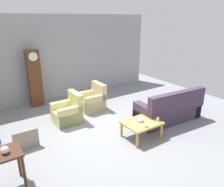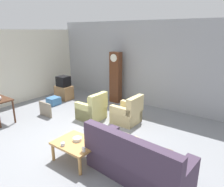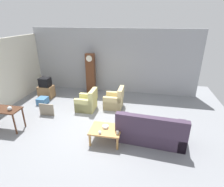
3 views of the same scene
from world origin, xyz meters
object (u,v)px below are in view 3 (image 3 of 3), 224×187
Objects in this scene: couch_floral at (151,132)px; console_table_dark at (2,112)px; armchair_olive_near at (87,103)px; bowl_white_stacked at (105,127)px; grandfather_clock at (91,74)px; cup_blue_rimmed at (100,133)px; armchair_olive_far at (115,101)px; framed_picture_leaning at (47,110)px; tv_crt at (45,82)px; glass_dome_cloche at (10,108)px; cup_white_porcelain at (117,132)px; coffee_table_wood at (106,131)px; storage_box_blue at (43,101)px; tv_stand_cabinet at (46,92)px.

couch_floral is 5.05m from console_table_dark.
armchair_olive_near is 3.10m from console_table_dark.
bowl_white_stacked is at bearing 0.77° from console_table_dark.
cup_blue_rimmed is at bearing -69.40° from grandfather_clock.
console_table_dark reaches higher than cup_blue_rimmed.
armchair_olive_far reaches higher than framed_picture_leaning.
framed_picture_leaning is (0.95, -1.66, -0.54)m from tv_crt.
tv_crt reaches higher than cup_blue_rimmed.
armchair_olive_near is at bearing 123.24° from bowl_white_stacked.
console_table_dark is 2.17× the size of framed_picture_leaning.
couch_floral is 4.18m from framed_picture_leaning.
glass_dome_cloche is 1.52× the size of cup_white_porcelain.
coffee_table_wood is 0.12m from bowl_white_stacked.
storage_box_blue is (0.21, -0.74, -0.64)m from tv_crt.
armchair_olive_near is at bearing 147.48° from couch_floral.
storage_box_blue is 3.09× the size of glass_dome_cloche.
grandfather_clock is 4.25× the size of tv_crt.
armchair_olive_far is at bearing 34.14° from console_table_dark.
armchair_olive_near is 2.88m from glass_dome_cloche.
storage_box_blue is 2.26× the size of bowl_white_stacked.
armchair_olive_far is 6.33× the size of glass_dome_cloche.
storage_box_blue is 4.10m from cup_blue_rimmed.
cup_white_porcelain is (0.40, -0.18, 0.11)m from coffee_table_wood.
framed_picture_leaning is at bearing -60.30° from tv_stand_cabinet.
armchair_olive_near is 9.63× the size of cup_white_porcelain.
cup_white_porcelain is (3.85, -2.26, 0.35)m from storage_box_blue.
grandfather_clock is 4.21m from glass_dome_cloche.
glass_dome_cloche is at bearing -7.37° from console_table_dark.
armchair_olive_far is at bearing -7.16° from tv_stand_cabinet.
armchair_olive_near is 2.59m from tv_crt.
cup_blue_rimmed is (3.33, -2.36, 0.34)m from storage_box_blue.
framed_picture_leaning is at bearing 156.84° from coffee_table_wood.
grandfather_clock reaches higher than armchair_olive_far.
glass_dome_cloche reaches higher than armchair_olive_near.
tv_crt is 1.00m from storage_box_blue.
couch_floral is 24.49× the size of cup_blue_rimmed.
coffee_table_wood is at bearing -37.68° from tv_crt.
tv_crt reaches higher than framed_picture_leaning.
console_table_dark is 6.54× the size of bowl_white_stacked.
coffee_table_wood is at bearing -66.57° from grandfather_clock.
armchair_olive_far is 2.63m from cup_white_porcelain.
armchair_olive_near is 1.18m from armchair_olive_far.
tv_stand_cabinet is 2.94m from glass_dome_cloche.
storage_box_blue is at bearing 149.35° from bowl_white_stacked.
armchair_olive_near is at bearing 117.22° from cup_blue_rimmed.
couch_floral is 5.64m from tv_stand_cabinet.
framed_picture_leaning is at bearing 64.34° from glass_dome_cloche.
grandfather_clock reaches higher than armchair_olive_near.
console_table_dark reaches higher than cup_white_porcelain.
tv_stand_cabinet is 3.42× the size of bowl_white_stacked.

